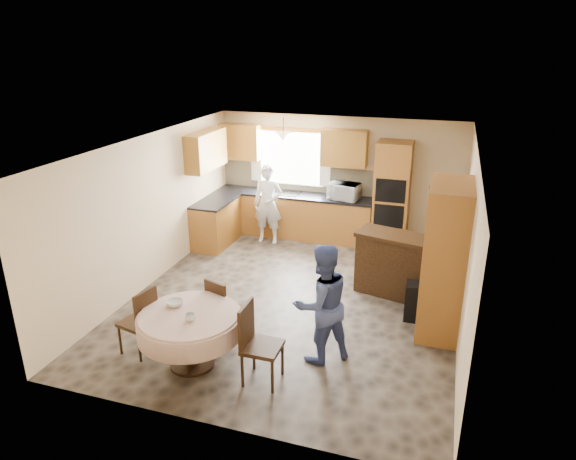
# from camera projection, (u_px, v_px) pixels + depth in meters

# --- Properties ---
(floor) EXTENTS (5.00, 6.00, 0.01)m
(floor) POSITION_uv_depth(u_px,v_px,m) (294.00, 299.00, 8.24)
(floor) COLOR brown
(floor) RESTS_ON ground
(ceiling) EXTENTS (5.00, 6.00, 0.01)m
(ceiling) POSITION_uv_depth(u_px,v_px,m) (295.00, 145.00, 7.36)
(ceiling) COLOR white
(ceiling) RESTS_ON wall_back
(wall_back) EXTENTS (5.00, 0.02, 2.50)m
(wall_back) POSITION_uv_depth(u_px,v_px,m) (338.00, 178.00, 10.48)
(wall_back) COLOR tan
(wall_back) RESTS_ON floor
(wall_front) EXTENTS (5.00, 0.02, 2.50)m
(wall_front) POSITION_uv_depth(u_px,v_px,m) (206.00, 325.00, 5.13)
(wall_front) COLOR tan
(wall_front) RESTS_ON floor
(wall_left) EXTENTS (0.02, 6.00, 2.50)m
(wall_left) POSITION_uv_depth(u_px,v_px,m) (151.00, 210.00, 8.52)
(wall_left) COLOR tan
(wall_left) RESTS_ON floor
(wall_right) EXTENTS (0.02, 6.00, 2.50)m
(wall_right) POSITION_uv_depth(u_px,v_px,m) (467.00, 245.00, 7.09)
(wall_right) COLOR tan
(wall_right) RESTS_ON floor
(window) EXTENTS (1.40, 0.03, 1.10)m
(window) POSITION_uv_depth(u_px,v_px,m) (291.00, 158.00, 10.62)
(window) COLOR white
(window) RESTS_ON wall_back
(curtain_left) EXTENTS (0.22, 0.02, 1.15)m
(curtain_left) POSITION_uv_depth(u_px,v_px,m) (256.00, 154.00, 10.77)
(curtain_left) COLOR white
(curtain_left) RESTS_ON wall_back
(curtain_right) EXTENTS (0.22, 0.02, 1.15)m
(curtain_right) POSITION_uv_depth(u_px,v_px,m) (325.00, 159.00, 10.34)
(curtain_right) COLOR white
(curtain_right) RESTS_ON wall_back
(base_cab_back) EXTENTS (3.30, 0.60, 0.88)m
(base_cab_back) POSITION_uv_depth(u_px,v_px,m) (293.00, 216.00, 10.74)
(base_cab_back) COLOR #C47A34
(base_cab_back) RESTS_ON floor
(counter_back) EXTENTS (3.30, 0.64, 0.04)m
(counter_back) POSITION_uv_depth(u_px,v_px,m) (293.00, 195.00, 10.57)
(counter_back) COLOR black
(counter_back) RESTS_ON base_cab_back
(base_cab_left) EXTENTS (0.60, 1.20, 0.88)m
(base_cab_left) POSITION_uv_depth(u_px,v_px,m) (216.00, 223.00, 10.32)
(base_cab_left) COLOR #C47A34
(base_cab_left) RESTS_ON floor
(counter_left) EXTENTS (0.64, 1.20, 0.04)m
(counter_left) POSITION_uv_depth(u_px,v_px,m) (215.00, 201.00, 10.16)
(counter_left) COLOR black
(counter_left) RESTS_ON base_cab_left
(backsplash) EXTENTS (3.30, 0.02, 0.55)m
(backsplash) POSITION_uv_depth(u_px,v_px,m) (298.00, 178.00, 10.73)
(backsplash) COLOR tan
(backsplash) RESTS_ON wall_back
(wall_cab_left) EXTENTS (0.85, 0.33, 0.72)m
(wall_cab_left) POSITION_uv_depth(u_px,v_px,m) (241.00, 141.00, 10.68)
(wall_cab_left) COLOR #C08A30
(wall_cab_left) RESTS_ON wall_back
(wall_cab_right) EXTENTS (0.90, 0.33, 0.72)m
(wall_cab_right) POSITION_uv_depth(u_px,v_px,m) (344.00, 148.00, 10.05)
(wall_cab_right) COLOR #C08A30
(wall_cab_right) RESTS_ON wall_back
(wall_cab_side) EXTENTS (0.33, 1.20, 0.72)m
(wall_cab_side) POSITION_uv_depth(u_px,v_px,m) (206.00, 150.00, 9.84)
(wall_cab_side) COLOR #C08A30
(wall_cab_side) RESTS_ON wall_left
(oven_tower) EXTENTS (0.66, 0.62, 2.12)m
(oven_tower) POSITION_uv_depth(u_px,v_px,m) (392.00, 196.00, 9.94)
(oven_tower) COLOR #C47A34
(oven_tower) RESTS_ON floor
(oven_upper) EXTENTS (0.56, 0.01, 0.45)m
(oven_upper) POSITION_uv_depth(u_px,v_px,m) (390.00, 191.00, 9.59)
(oven_upper) COLOR black
(oven_upper) RESTS_ON oven_tower
(oven_lower) EXTENTS (0.56, 0.01, 0.45)m
(oven_lower) POSITION_uv_depth(u_px,v_px,m) (389.00, 216.00, 9.77)
(oven_lower) COLOR black
(oven_lower) RESTS_ON oven_tower
(pendant) EXTENTS (0.36, 0.36, 0.18)m
(pendant) POSITION_uv_depth(u_px,v_px,m) (283.00, 137.00, 10.01)
(pendant) COLOR beige
(pendant) RESTS_ON ceiling
(sideboard) EXTENTS (1.45, 0.87, 0.97)m
(sideboard) POSITION_uv_depth(u_px,v_px,m) (398.00, 267.00, 8.23)
(sideboard) COLOR #3A250F
(sideboard) RESTS_ON floor
(space_heater) EXTENTS (0.43, 0.31, 0.58)m
(space_heater) POSITION_uv_depth(u_px,v_px,m) (420.00, 302.00, 7.55)
(space_heater) COLOR black
(space_heater) RESTS_ON floor
(cupboard) EXTENTS (0.56, 1.13, 2.15)m
(cupboard) POSITION_uv_depth(u_px,v_px,m) (444.00, 259.00, 7.07)
(cupboard) COLOR #C47A34
(cupboard) RESTS_ON floor
(dining_table) EXTENTS (1.30, 1.30, 0.74)m
(dining_table) POSITION_uv_depth(u_px,v_px,m) (190.00, 325.00, 6.40)
(dining_table) COLOR #3A250F
(dining_table) RESTS_ON floor
(chair_left) EXTENTS (0.49, 0.49, 0.94)m
(chair_left) POSITION_uv_depth(u_px,v_px,m) (142.00, 318.00, 6.66)
(chair_left) COLOR #3A250F
(chair_left) RESTS_ON floor
(chair_back) EXTENTS (0.49, 0.49, 0.90)m
(chair_back) POSITION_uv_depth(u_px,v_px,m) (221.00, 306.00, 7.02)
(chair_back) COLOR #3A250F
(chair_back) RESTS_ON floor
(chair_right) EXTENTS (0.44, 0.44, 1.02)m
(chair_right) POSITION_uv_depth(u_px,v_px,m) (256.00, 340.00, 6.12)
(chair_right) COLOR #3A250F
(chair_right) RESTS_ON floor
(framed_picture) EXTENTS (0.06, 0.61, 0.51)m
(framed_picture) POSITION_uv_depth(u_px,v_px,m) (468.00, 207.00, 7.30)
(framed_picture) COLOR gold
(framed_picture) RESTS_ON wall_right
(microwave) EXTENTS (0.65, 0.50, 0.33)m
(microwave) POSITION_uv_depth(u_px,v_px,m) (344.00, 191.00, 10.16)
(microwave) COLOR silver
(microwave) RESTS_ON counter_back
(person_sink) EXTENTS (0.62, 0.44, 1.61)m
(person_sink) POSITION_uv_depth(u_px,v_px,m) (268.00, 204.00, 10.30)
(person_sink) COLOR silver
(person_sink) RESTS_ON floor
(person_dining) EXTENTS (0.98, 0.97, 1.60)m
(person_dining) POSITION_uv_depth(u_px,v_px,m) (322.00, 304.00, 6.45)
(person_dining) COLOR #3D4B85
(person_dining) RESTS_ON floor
(bowl_sideboard) EXTENTS (0.23, 0.23, 0.05)m
(bowl_sideboard) POSITION_uv_depth(u_px,v_px,m) (375.00, 235.00, 8.17)
(bowl_sideboard) COLOR #B2B2B2
(bowl_sideboard) RESTS_ON sideboard
(bottle_sideboard) EXTENTS (0.15, 0.15, 0.31)m
(bottle_sideboard) POSITION_uv_depth(u_px,v_px,m) (430.00, 233.00, 7.88)
(bottle_sideboard) COLOR silver
(bottle_sideboard) RESTS_ON sideboard
(cup_table) EXTENTS (0.15, 0.15, 0.10)m
(cup_table) POSITION_uv_depth(u_px,v_px,m) (190.00, 317.00, 6.16)
(cup_table) COLOR #B2B2B2
(cup_table) RESTS_ON dining_table
(bowl_table) EXTENTS (0.24, 0.24, 0.07)m
(bowl_table) POSITION_uv_depth(u_px,v_px,m) (175.00, 303.00, 6.52)
(bowl_table) COLOR #B2B2B2
(bowl_table) RESTS_ON dining_table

